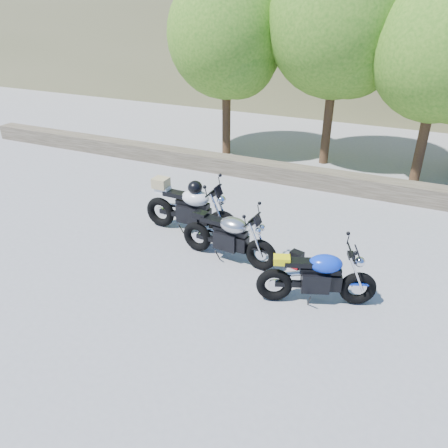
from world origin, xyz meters
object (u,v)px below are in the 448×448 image
Objects in this scene: white_bike at (190,208)px; backpack at (296,260)px; silver_bike at (229,237)px; blue_bike at (318,278)px.

white_bike is 6.87× the size of backpack.
backpack is at bearing 17.74° from silver_bike.
white_bike reaches higher than blue_bike.
blue_bike is at bearing -13.21° from silver_bike.
silver_bike reaches higher than backpack.
white_bike is at bearing -173.71° from backpack.
blue_bike reaches higher than backpack.
silver_bike reaches higher than blue_bike.
white_bike is 3.50m from blue_bike.
silver_bike is at bearing -27.94° from white_bike.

